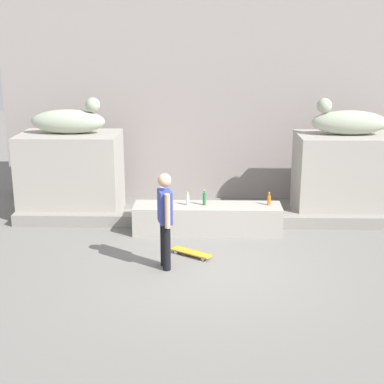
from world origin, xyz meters
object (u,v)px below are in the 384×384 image
object	(u,v)px
statue_reclining_right	(348,122)
skater	(165,217)
bottle_clear	(188,200)
skateboard	(191,253)
statue_reclining_left	(70,120)
bottle_green	(204,199)
bottle_orange	(269,200)

from	to	relation	value
statue_reclining_right	skater	bearing A→B (deg)	40.85
bottle_clear	statue_reclining_right	bearing A→B (deg)	19.18
skateboard	bottle_clear	world-z (taller)	bottle_clear
statue_reclining_left	bottle_green	xyz separation A→B (m)	(2.90, -1.16, -1.39)
bottle_orange	bottle_clear	bearing A→B (deg)	-178.63
bottle_orange	bottle_clear	world-z (taller)	bottle_clear
bottle_green	bottle_orange	bearing A→B (deg)	1.26
statue_reclining_right	bottle_green	distance (m)	3.53
statue_reclining_left	bottle_orange	bearing A→B (deg)	-14.18
statue_reclining_left	bottle_orange	world-z (taller)	statue_reclining_left
statue_reclining_left	skater	distance (m)	3.93
skater	skateboard	bearing A→B (deg)	126.74
statue_reclining_right	bottle_orange	world-z (taller)	statue_reclining_right
bottle_green	statue_reclining_right	bearing A→B (deg)	20.93
statue_reclining_right	bottle_orange	distance (m)	2.51
bottle_clear	statue_reclining_left	bearing A→B (deg)	155.55
skater	bottle_orange	xyz separation A→B (m)	(1.95, 1.87, -0.25)
bottle_orange	statue_reclining_right	bearing A→B (deg)	33.12
statue_reclining_left	bottle_green	size ratio (longest dim) A/B	5.11
bottle_clear	bottle_green	bearing A→B (deg)	1.80
bottle_green	statue_reclining_left	bearing A→B (deg)	158.26
statue_reclining_right	skateboard	size ratio (longest dim) A/B	2.08
statue_reclining_right	skateboard	distance (m)	4.56
skater	statue_reclining_right	bearing A→B (deg)	114.65
statue_reclining_left	skateboard	distance (m)	4.17
bottle_green	bottle_clear	size ratio (longest dim) A/B	1.15
statue_reclining_right	bottle_clear	world-z (taller)	statue_reclining_right
skateboard	bottle_green	xyz separation A→B (m)	(0.22, 1.31, 0.64)
statue_reclining_left	skateboard	size ratio (longest dim) A/B	2.07
skater	bottle_clear	distance (m)	1.88
bottle_clear	skater	bearing A→B (deg)	-99.93
statue_reclining_right	bottle_orange	bearing A→B (deg)	34.81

